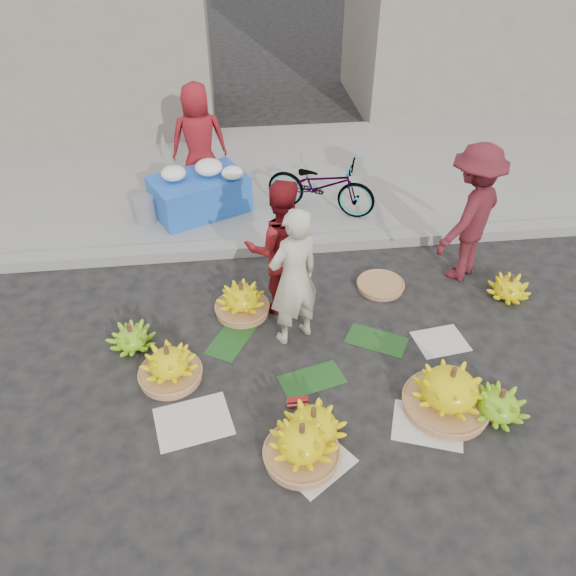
{
  "coord_description": "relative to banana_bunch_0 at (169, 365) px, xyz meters",
  "views": [
    {
      "loc": [
        -0.8,
        -4.11,
        4.27
      ],
      "look_at": [
        -0.27,
        0.46,
        0.7
      ],
      "focal_mm": 35.0,
      "sensor_mm": 36.0,
      "label": 1
    }
  ],
  "objects": [
    {
      "name": "bicycle",
      "position": [
        2.03,
        3.0,
        0.35
      ],
      "size": [
        1.18,
        1.67,
        0.84
      ],
      "primitive_type": "imported",
      "rotation": [
        0.0,
        0.0,
        1.13
      ],
      "color": "gray",
      "rests_on": "sidewalk"
    },
    {
      "name": "banana_leaves",
      "position": [
        1.44,
        0.2,
        -0.18
      ],
      "size": [
        2.0,
        1.0,
        0.0
      ],
      "primitive_type": null,
      "color": "#164416",
      "rests_on": "ground"
    },
    {
      "name": "curb",
      "position": [
        1.54,
        2.2,
        -0.11
      ],
      "size": [
        40.0,
        0.25,
        0.15
      ],
      "primitive_type": "cube",
      "color": "gray",
      "rests_on": "ground"
    },
    {
      "name": "basket_spare",
      "position": [
        2.51,
        1.23,
        -0.15
      ],
      "size": [
        0.62,
        0.62,
        0.07
      ],
      "primitive_type": "cylinder",
      "rotation": [
        0.0,
        0.0,
        0.1
      ],
      "color": "#9F6B42",
      "rests_on": "ground"
    },
    {
      "name": "flower_table",
      "position": [
        0.31,
        3.19,
        0.24
      ],
      "size": [
        1.52,
        1.28,
        0.75
      ],
      "rotation": [
        0.0,
        0.0,
        0.43
      ],
      "color": "blue",
      "rests_on": "sidewalk"
    },
    {
      "name": "banana_bunch_1",
      "position": [
        1.34,
        -0.89,
        -0.02
      ],
      "size": [
        0.71,
        0.71,
        0.39
      ],
      "rotation": [
        0.0,
        0.0,
        0.15
      ],
      "color": "#FFEB0C",
      "rests_on": "ground"
    },
    {
      "name": "banana_bunch_2",
      "position": [
        1.2,
        -1.12,
        0.01
      ],
      "size": [
        0.75,
        0.75,
        0.46
      ],
      "rotation": [
        0.0,
        0.0,
        0.34
      ],
      "color": "#9F6B42",
      "rests_on": "ground"
    },
    {
      "name": "vendor_cream",
      "position": [
        1.33,
        0.48,
        0.62
      ],
      "size": [
        0.7,
        0.61,
        1.62
      ],
      "primitive_type": "imported",
      "rotation": [
        0.0,
        0.0,
        3.61
      ],
      "color": "beige",
      "rests_on": "ground"
    },
    {
      "name": "vendor_red",
      "position": [
        1.24,
        1.05,
        0.63
      ],
      "size": [
        0.81,
        0.64,
        1.63
      ],
      "primitive_type": "imported",
      "rotation": [
        0.0,
        0.0,
        3.17
      ],
      "color": "maroon",
      "rests_on": "ground"
    },
    {
      "name": "banana_bunch_6",
      "position": [
        -0.44,
        0.52,
        -0.06
      ],
      "size": [
        0.59,
        0.59,
        0.31
      ],
      "rotation": [
        0.0,
        0.0,
        -0.31
      ],
      "color": "#65B119",
      "rests_on": "ground"
    },
    {
      "name": "grey_bucket",
      "position": [
        -0.48,
        3.02,
        0.11
      ],
      "size": [
        0.32,
        0.32,
        0.36
      ],
      "primitive_type": "cylinder",
      "color": "slate",
      "rests_on": "sidewalk"
    },
    {
      "name": "banana_bunch_3",
      "position": [
        3.13,
        -0.85,
        -0.04
      ],
      "size": [
        0.61,
        0.61,
        0.34
      ],
      "rotation": [
        0.0,
        0.0,
        0.15
      ],
      "color": "#65B119",
      "rests_on": "ground"
    },
    {
      "name": "banana_bunch_4",
      "position": [
        2.67,
        -0.7,
        0.05
      ],
      "size": [
        0.96,
        0.96,
        0.54
      ],
      "rotation": [
        0.0,
        0.0,
        -0.36
      ],
      "color": "#9F6B42",
      "rests_on": "ground"
    },
    {
      "name": "incense_stack",
      "position": [
        1.25,
        -0.52,
        -0.14
      ],
      "size": [
        0.21,
        0.07,
        0.09
      ],
      "primitive_type": "cube",
      "rotation": [
        0.0,
        0.0,
        -0.0
      ],
      "color": "#AE121A",
      "rests_on": "ground"
    },
    {
      "name": "banana_bunch_7",
      "position": [
        0.78,
        0.96,
        -0.0
      ],
      "size": [
        0.63,
        0.63,
        0.43
      ],
      "rotation": [
        0.0,
        0.0,
        0.2
      ],
      "color": "#9F6B42",
      "rests_on": "ground"
    },
    {
      "name": "ground",
      "position": [
        1.54,
        0.0,
        -0.19
      ],
      "size": [
        80.0,
        80.0,
        0.0
      ],
      "primitive_type": "plane",
      "color": "black",
      "rests_on": "ground"
    },
    {
      "name": "sidewalk",
      "position": [
        1.54,
        4.3,
        -0.13
      ],
      "size": [
        40.0,
        4.0,
        0.12
      ],
      "primitive_type": "cube",
      "color": "gray",
      "rests_on": "ground"
    },
    {
      "name": "banana_bunch_0",
      "position": [
        0.0,
        0.0,
        0.0
      ],
      "size": [
        0.65,
        0.65,
        0.44
      ],
      "rotation": [
        0.0,
        0.0,
        -0.19
      ],
      "color": "#9F6B42",
      "rests_on": "ground"
    },
    {
      "name": "banana_bunch_5",
      "position": [
        4.0,
        0.89,
        -0.05
      ],
      "size": [
        0.58,
        0.58,
        0.32
      ],
      "rotation": [
        0.0,
        0.0,
        0.21
      ],
      "color": "#FFEB0C",
      "rests_on": "ground"
    },
    {
      "name": "flower_vendor",
      "position": [
        0.34,
        3.78,
        0.77
      ],
      "size": [
        0.86,
        0.61,
        1.67
      ],
      "primitive_type": "imported",
      "rotation": [
        0.0,
        0.0,
        3.24
      ],
      "color": "maroon",
      "rests_on": "sidewalk"
    },
    {
      "name": "building_left",
      "position": [
        -2.46,
        7.2,
        1.81
      ],
      "size": [
        6.0,
        3.0,
        4.0
      ],
      "primitive_type": "cube",
      "color": "gray",
      "rests_on": "sidewalk"
    },
    {
      "name": "newspaper_scatter",
      "position": [
        1.54,
        -0.8,
        -0.18
      ],
      "size": [
        3.2,
        1.8,
        0.0
      ],
      "primitive_type": null,
      "color": "silver",
      "rests_on": "ground"
    },
    {
      "name": "man_striped",
      "position": [
        3.56,
        1.42,
        0.69
      ],
      "size": [
        1.28,
        1.23,
        1.75
      ],
      "primitive_type": "imported",
      "rotation": [
        0.0,
        0.0,
        3.85
      ],
      "color": "maroon",
      "rests_on": "ground"
    }
  ]
}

